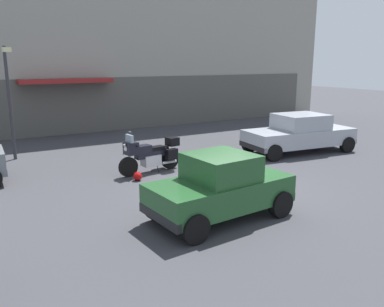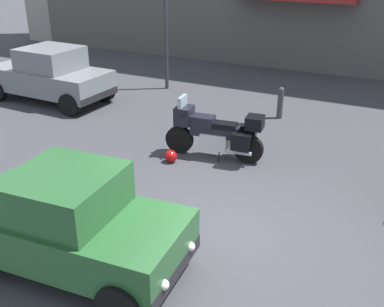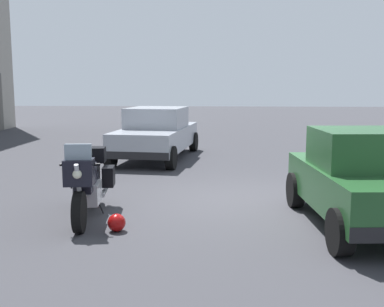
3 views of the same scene
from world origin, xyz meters
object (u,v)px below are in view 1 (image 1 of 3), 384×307
car_compact_side (220,187)px  helmet (138,176)px  car_sedan_far (299,133)px  streetlamp_curbside (9,91)px  bollard_curbside (130,141)px  motorcycle (151,154)px

car_compact_side → helmet: bearing=92.7°
helmet → car_compact_side: car_compact_side is taller
car_sedan_far → streetlamp_curbside: (-10.12, 4.45, 1.80)m
helmet → bollard_curbside: bearing=71.3°
car_sedan_far → car_compact_side: 7.92m
motorcycle → car_compact_side: (-0.30, -4.47, 0.15)m
helmet → streetlamp_curbside: 6.11m
car_sedan_far → streetlamp_curbside: streetlamp_curbside is taller
car_compact_side → streetlamp_curbside: bearing=107.0°
motorcycle → helmet: 1.12m
helmet → car_sedan_far: (7.22, 0.34, 0.64)m
streetlamp_curbside → bollard_curbside: size_ratio=4.72×
motorcycle → streetlamp_curbside: 5.87m
helmet → car_compact_side: 3.90m
helmet → bollard_curbside: bollard_curbside is taller
motorcycle → car_compact_side: car_compact_side is taller
motorcycle → helmet: size_ratio=8.07×
motorcycle → bollard_curbside: size_ratio=2.56×
motorcycle → car_compact_side: size_ratio=0.63×
car_sedan_far → helmet: bearing=-170.9°
motorcycle → streetlamp_curbside: (-3.67, 4.13, 1.96)m
motorcycle → bollard_curbside: motorcycle is taller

